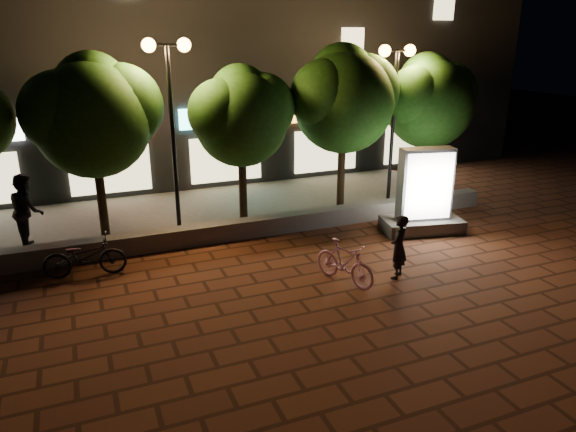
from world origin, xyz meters
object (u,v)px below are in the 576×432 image
tree_left (93,112)px  ad_kiosk (424,198)px  street_lamp_left (169,87)px  street_lamp_right (395,84)px  scooter_pink (345,262)px  tree_mid (242,113)px  tree_far_right (430,98)px  tree_right (344,96)px  pedestrian (27,210)px  scooter_parked (85,257)px  rider (399,247)px

tree_left → ad_kiosk: tree_left is taller
street_lamp_left → ad_kiosk: 7.59m
tree_left → street_lamp_right: (8.95, -0.26, 0.45)m
ad_kiosk → scooter_pink: bearing=-149.7°
tree_mid → ad_kiosk: tree_mid is taller
ad_kiosk → tree_far_right: bearing=53.9°
scooter_pink → tree_left: bearing=111.3°
tree_right → pedestrian: size_ratio=2.60×
tree_left → scooter_parked: tree_left is taller
street_lamp_left → tree_mid: bearing=7.3°
street_lamp_left → pedestrian: street_lamp_left is taller
street_lamp_left → scooter_pink: 6.57m
street_lamp_left → scooter_pink: (2.78, -4.80, -3.53)m
tree_mid → street_lamp_right: street_lamp_right is taller
tree_left → scooter_parked: bearing=-104.9°
tree_left → street_lamp_left: bearing=-7.7°
tree_mid → rider: bearing=-69.3°
tree_left → street_lamp_left: 2.05m
tree_right → scooter_pink: 6.46m
tree_left → street_lamp_left: (1.95, -0.26, 0.58)m
scooter_pink → pedestrian: bearing=121.7°
tree_right → pedestrian: bearing=-179.0°
tree_left → street_lamp_left: street_lamp_left is taller
tree_left → tree_far_right: tree_left is taller
scooter_pink → scooter_parked: 5.97m
tree_far_right → tree_mid: bearing=-180.0°
tree_right → street_lamp_right: bearing=-9.1°
tree_mid → rider: 6.15m
street_lamp_right → rider: street_lamp_right is taller
tree_mid → pedestrian: 6.28m
street_lamp_left → ad_kiosk: bearing=-22.6°
ad_kiosk → scooter_parked: size_ratio=1.31×
tree_mid → tree_far_right: size_ratio=0.95×
tree_right → ad_kiosk: (1.06, -2.93, -2.59)m
street_lamp_left → scooter_parked: street_lamp_left is taller
street_lamp_right → rider: (-2.96, -5.01, -3.14)m
rider → pedestrian: bearing=-75.0°
tree_right → street_lamp_left: street_lamp_left is taller
tree_far_right → pedestrian: 12.61m
tree_right → tree_far_right: bearing=-0.0°
street_lamp_left → pedestrian: (-3.84, 0.11, -2.98)m
tree_mid → scooter_parked: (-4.65, -2.46, -2.73)m
street_lamp_right → ad_kiosk: (-0.58, -2.67, -2.92)m
street_lamp_left → scooter_parked: (-2.60, -2.20, -3.54)m
tree_far_right → rider: 7.42m
rider → scooter_parked: 7.22m
street_lamp_right → scooter_parked: size_ratio=2.71×
tree_far_right → scooter_pink: (-5.78, -5.06, -2.88)m
rider → ad_kiosk: bearing=-177.4°
tree_left → tree_right: tree_right is taller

